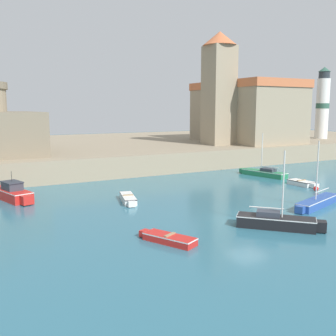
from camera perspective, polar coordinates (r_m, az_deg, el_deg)
ground_plane at (r=28.35m, az=11.44°, el=-7.66°), size 200.00×200.00×0.00m
quay_seawall at (r=63.72m, az=-12.13°, el=2.51°), size 120.00×40.00×2.52m
sailboat_blue_0 at (r=34.12m, az=20.83°, el=-4.62°), size 6.41×2.97×5.36m
dinghy_red_1 at (r=23.66m, az=0.04°, el=-10.16°), size 2.46×3.76×0.53m
dinghy_white_2 at (r=33.63m, az=-5.80°, el=-4.42°), size 1.86×4.16×0.62m
sailboat_green_3 at (r=47.37m, az=13.71°, el=-0.67°), size 2.73×6.18×5.03m
motorboat_red_4 at (r=36.83m, az=-21.68°, el=-3.37°), size 3.12×6.11×2.51m
dinghy_white_5 at (r=42.80m, az=18.90°, el=-2.06°), size 1.42×3.53×0.56m
sailboat_black_6 at (r=27.21m, az=15.57°, el=-7.45°), size 4.74×4.82×5.19m
mooring_buoy at (r=40.30m, az=20.67°, el=-2.83°), size 0.49×0.49×0.49m
church at (r=64.62m, az=10.80°, el=8.47°), size 15.21×17.62×16.28m
lighthouse at (r=75.65m, az=21.52°, el=8.60°), size 2.28×2.28×12.51m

